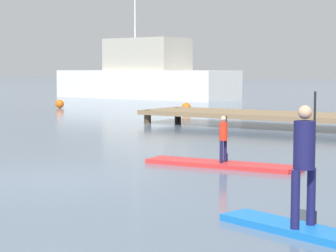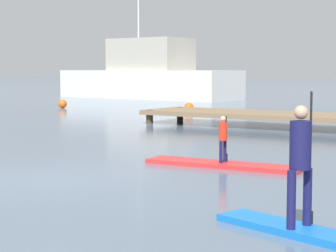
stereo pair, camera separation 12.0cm
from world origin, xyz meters
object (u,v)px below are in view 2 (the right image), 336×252
paddler_child_solo (223,137)px  paddler_adult (301,158)px  paddleboard_near (222,165)px  mooring_buoy_far (189,107)px  fishing_boat_white_large (149,76)px  mooring_buoy_near (63,104)px  paddleboard_far (317,235)px

paddler_child_solo → paddler_adult: bearing=-51.6°
paddleboard_near → mooring_buoy_far: size_ratio=7.74×
paddleboard_near → fishing_boat_white_large: 34.32m
paddleboard_near → mooring_buoy_near: size_ratio=7.58×
paddleboard_far → fishing_boat_white_large: (-25.13, 31.85, 1.60)m
mooring_buoy_near → mooring_buoy_far: 7.69m
paddler_adult → mooring_buoy_far: 24.78m
paddleboard_near → paddleboard_far: 6.29m
paddleboard_far → mooring_buoy_near: bearing=139.2°
paddler_adult → mooring_buoy_far: bearing=125.1°
paddler_child_solo → mooring_buoy_near: paddler_child_solo is taller
paddleboard_far → mooring_buoy_far: mooring_buoy_far is taller
paddler_adult → mooring_buoy_far: paddler_adult is taller
paddler_adult → mooring_buoy_near: bearing=138.9°
paddleboard_near → fishing_boat_white_large: bearing=128.0°
paddler_adult → fishing_boat_white_large: 40.32m
mooring_buoy_near → paddler_adult: bearing=-41.1°
paddleboard_near → paddleboard_far: bearing=-49.9°
paddler_adult → mooring_buoy_near: 28.96m
paddleboard_near → paddler_adult: 6.12m
paddler_child_solo → paddler_adult: (3.75, -4.74, 0.35)m
fishing_boat_white_large → mooring_buoy_far: (10.61, -11.48, -1.41)m
mooring_buoy_near → paddler_child_solo: bearing=-38.3°
paddler_adult → paddler_child_solo: bearing=128.4°
paddler_adult → fishing_boat_white_large: size_ratio=0.12×
paddleboard_near → paddler_adult: (3.76, -4.72, 0.99)m
paddler_child_solo → paddler_adult: 6.05m
mooring_buoy_far → paddler_child_solo: bearing=-56.0°
paddleboard_far → paddler_adult: size_ratio=1.76×
paddler_adult → paddleboard_far: bearing=-17.4°
paddleboard_far → paddler_adult: 1.04m
paddler_child_solo → paddleboard_far: bearing=-50.1°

